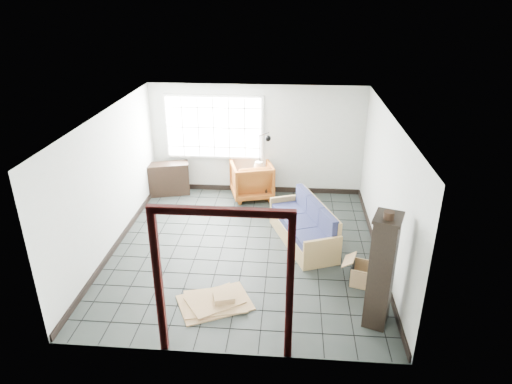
# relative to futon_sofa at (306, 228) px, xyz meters

# --- Properties ---
(ground) EXTENTS (5.50, 5.50, 0.00)m
(ground) POSITION_rel_futon_sofa_xyz_m (-1.14, -0.37, -0.31)
(ground) COLOR black
(ground) RESTS_ON ground
(room_shell) EXTENTS (5.02, 5.52, 2.61)m
(room_shell) POSITION_rel_futon_sofa_xyz_m (-1.14, -0.34, 1.37)
(room_shell) COLOR silver
(room_shell) RESTS_ON ground
(window_panel) EXTENTS (2.32, 0.08, 1.52)m
(window_panel) POSITION_rel_futon_sofa_xyz_m (-2.14, 2.33, 1.29)
(window_panel) COLOR silver
(window_panel) RESTS_ON ground
(doorway_trim) EXTENTS (1.80, 0.08, 2.20)m
(doorway_trim) POSITION_rel_futon_sofa_xyz_m (-1.14, -3.07, 1.07)
(doorway_trim) COLOR #350C0C
(doorway_trim) RESTS_ON ground
(futon_sofa) EXTENTS (1.36, 2.05, 0.85)m
(futon_sofa) POSITION_rel_futon_sofa_xyz_m (0.00, 0.00, 0.00)
(futon_sofa) COLOR #976D44
(futon_sofa) RESTS_ON ground
(armchair) EXTENTS (1.12, 1.08, 0.95)m
(armchair) POSITION_rel_futon_sofa_xyz_m (-1.24, 2.03, 0.17)
(armchair) COLOR #923415
(armchair) RESTS_ON ground
(side_table) EXTENTS (0.60, 0.60, 0.52)m
(side_table) POSITION_rel_futon_sofa_xyz_m (-0.99, 2.03, 0.12)
(side_table) COLOR black
(side_table) RESTS_ON ground
(table_lamp) EXTENTS (0.33, 0.33, 0.39)m
(table_lamp) POSITION_rel_futon_sofa_xyz_m (-1.06, 1.95, 0.49)
(table_lamp) COLOR black
(table_lamp) RESTS_ON side_table
(projector) EXTENTS (0.31, 0.24, 0.11)m
(projector) POSITION_rel_futon_sofa_xyz_m (-0.93, 2.10, 0.27)
(projector) COLOR silver
(projector) RESTS_ON side_table
(floor_lamp) EXTENTS (0.44, 0.42, 1.65)m
(floor_lamp) POSITION_rel_futon_sofa_xyz_m (-0.95, 1.95, 0.57)
(floor_lamp) COLOR black
(floor_lamp) RESTS_ON ground
(console_shelf) EXTENTS (1.07, 0.64, 0.78)m
(console_shelf) POSITION_rel_futon_sofa_xyz_m (-3.25, 2.03, 0.08)
(console_shelf) COLOR black
(console_shelf) RESTS_ON ground
(tall_shelf) EXTENTS (0.51, 0.58, 1.77)m
(tall_shelf) POSITION_rel_futon_sofa_xyz_m (1.01, -2.27, 0.59)
(tall_shelf) COLOR black
(tall_shelf) RESTS_ON ground
(pot) EXTENTS (0.16, 0.16, 0.11)m
(pot) POSITION_rel_futon_sofa_xyz_m (0.99, -2.34, 1.51)
(pot) COLOR black
(pot) RESTS_ON tall_shelf
(open_box) EXTENTS (0.90, 0.62, 0.47)m
(open_box) POSITION_rel_futon_sofa_xyz_m (1.01, -1.32, -0.14)
(open_box) COLOR #9B804B
(open_box) RESTS_ON ground
(cardboard_pile) EXTENTS (1.32, 1.17, 0.16)m
(cardboard_pile) POSITION_rel_futon_sofa_xyz_m (-1.44, -2.05, -0.27)
(cardboard_pile) COLOR #9B804B
(cardboard_pile) RESTS_ON ground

